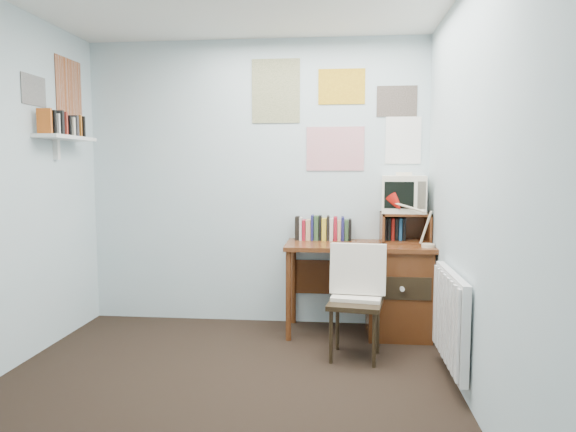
% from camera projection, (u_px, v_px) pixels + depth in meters
% --- Properties ---
extents(ground, '(3.50, 3.50, 0.00)m').
position_uv_depth(ground, '(208.00, 410.00, 2.94)').
color(ground, black).
rests_on(ground, ground).
extents(back_wall, '(3.00, 0.02, 2.50)m').
position_uv_depth(back_wall, '(256.00, 183.00, 4.56)').
color(back_wall, silver).
rests_on(back_wall, ground).
extents(right_wall, '(0.02, 3.50, 2.50)m').
position_uv_depth(right_wall, '(486.00, 194.00, 2.68)').
color(right_wall, silver).
rests_on(right_wall, ground).
extents(desk, '(1.20, 0.55, 0.76)m').
position_uv_depth(desk, '(391.00, 286.00, 4.25)').
color(desk, '#5F2F15').
rests_on(desk, ground).
extents(desk_chair, '(0.47, 0.45, 0.80)m').
position_uv_depth(desk_chair, '(355.00, 304.00, 3.71)').
color(desk_chair, black).
rests_on(desk_chair, ground).
extents(desk_lamp, '(0.30, 0.27, 0.37)m').
position_uv_depth(desk_lamp, '(429.00, 224.00, 4.03)').
color(desk_lamp, red).
rests_on(desk_lamp, desk).
extents(tv_riser, '(0.40, 0.30, 0.25)m').
position_uv_depth(tv_riser, '(405.00, 228.00, 4.31)').
color(tv_riser, '#5F2F15').
rests_on(tv_riser, desk).
extents(crt_tv, '(0.38, 0.35, 0.34)m').
position_uv_depth(crt_tv, '(403.00, 192.00, 4.30)').
color(crt_tv, '#EDE0C6').
rests_on(crt_tv, tv_riser).
extents(book_row, '(0.60, 0.14, 0.22)m').
position_uv_depth(book_row, '(330.00, 227.00, 4.44)').
color(book_row, '#5F2F15').
rests_on(book_row, desk).
extents(radiator, '(0.09, 0.80, 0.60)m').
position_uv_depth(radiator, '(451.00, 318.00, 3.30)').
color(radiator, white).
rests_on(radiator, right_wall).
extents(wall_shelf, '(0.20, 0.62, 0.24)m').
position_uv_depth(wall_shelf, '(66.00, 138.00, 4.02)').
color(wall_shelf, white).
rests_on(wall_shelf, left_wall).
extents(posters_back, '(1.20, 0.01, 0.90)m').
position_uv_depth(posters_back, '(336.00, 114.00, 4.43)').
color(posters_back, white).
rests_on(posters_back, back_wall).
extents(posters_left, '(0.01, 0.70, 0.60)m').
position_uv_depth(posters_left, '(52.00, 89.00, 3.99)').
color(posters_left, white).
rests_on(posters_left, left_wall).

